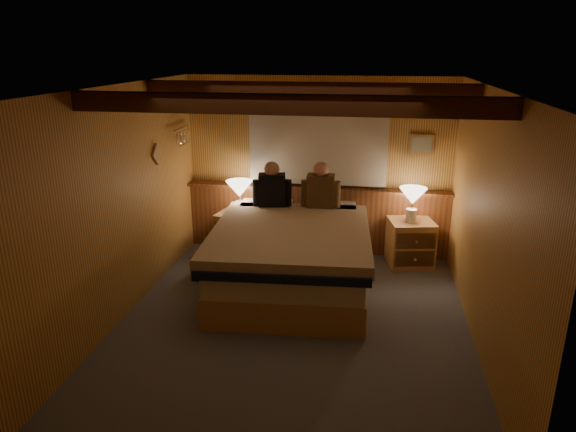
% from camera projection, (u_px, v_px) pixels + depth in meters
% --- Properties ---
extents(floor, '(4.20, 4.20, 0.00)m').
position_uv_depth(floor, '(294.00, 322.00, 5.40)').
color(floor, '#575D67').
rests_on(floor, ground).
extents(ceiling, '(4.20, 4.20, 0.00)m').
position_uv_depth(ceiling, '(295.00, 87.00, 4.64)').
color(ceiling, tan).
rests_on(ceiling, wall_back).
extents(wall_back, '(3.60, 0.00, 3.60)m').
position_uv_depth(wall_back, '(318.00, 166.00, 6.99)').
color(wall_back, gold).
rests_on(wall_back, floor).
extents(wall_left, '(0.00, 4.20, 4.20)m').
position_uv_depth(wall_left, '(122.00, 204.00, 5.30)').
color(wall_left, gold).
rests_on(wall_left, floor).
extents(wall_right, '(0.00, 4.20, 4.20)m').
position_uv_depth(wall_right, '(486.00, 223.00, 4.74)').
color(wall_right, gold).
rests_on(wall_right, floor).
extents(wall_front, '(3.60, 0.00, 3.60)m').
position_uv_depth(wall_front, '(240.00, 320.00, 3.05)').
color(wall_front, gold).
rests_on(wall_front, floor).
extents(wainscot, '(3.60, 0.23, 0.94)m').
position_uv_depth(wainscot, '(316.00, 218.00, 7.15)').
color(wainscot, brown).
rests_on(wainscot, wall_back).
extents(curtain_window, '(2.18, 0.09, 1.11)m').
position_uv_depth(curtain_window, '(318.00, 144.00, 6.82)').
color(curtain_window, '#421F10').
rests_on(curtain_window, wall_back).
extents(ceiling_beams, '(3.60, 1.65, 0.16)m').
position_uv_depth(ceiling_beams, '(297.00, 96.00, 4.81)').
color(ceiling_beams, '#421F10').
rests_on(ceiling_beams, ceiling).
extents(coat_rail, '(0.05, 0.55, 0.24)m').
position_uv_depth(coat_rail, '(182.00, 135.00, 6.62)').
color(coat_rail, white).
rests_on(coat_rail, wall_left).
extents(framed_print, '(0.30, 0.04, 0.25)m').
position_uv_depth(framed_print, '(422.00, 144.00, 6.65)').
color(framed_print, tan).
rests_on(framed_print, wall_back).
extents(bed, '(1.90, 2.39, 0.78)m').
position_uv_depth(bed, '(292.00, 256.00, 6.05)').
color(bed, tan).
rests_on(bed, floor).
extents(nightstand_left, '(0.63, 0.59, 0.59)m').
position_uv_depth(nightstand_left, '(239.00, 233.00, 7.09)').
color(nightstand_left, tan).
rests_on(nightstand_left, floor).
extents(nightstand_right, '(0.65, 0.60, 0.61)m').
position_uv_depth(nightstand_right, '(410.00, 243.00, 6.72)').
color(nightstand_right, tan).
rests_on(nightstand_right, floor).
extents(lamp_left, '(0.36, 0.36, 0.47)m').
position_uv_depth(lamp_left, '(240.00, 191.00, 6.85)').
color(lamp_left, white).
rests_on(lamp_left, nightstand_left).
extents(lamp_right, '(0.35, 0.35, 0.45)m').
position_uv_depth(lamp_right, '(413.00, 198.00, 6.49)').
color(lamp_right, white).
rests_on(lamp_right, nightstand_right).
extents(person_left, '(0.50, 0.25, 0.62)m').
position_uv_depth(person_left, '(272.00, 188.00, 6.62)').
color(person_left, black).
rests_on(person_left, bed).
extents(person_right, '(0.51, 0.20, 0.62)m').
position_uv_depth(person_right, '(321.00, 189.00, 6.57)').
color(person_right, '#4C371E').
rests_on(person_right, bed).
extents(duffel_bag, '(0.51, 0.31, 0.36)m').
position_uv_depth(duffel_bag, '(214.00, 266.00, 6.37)').
color(duffel_bag, black).
rests_on(duffel_bag, floor).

